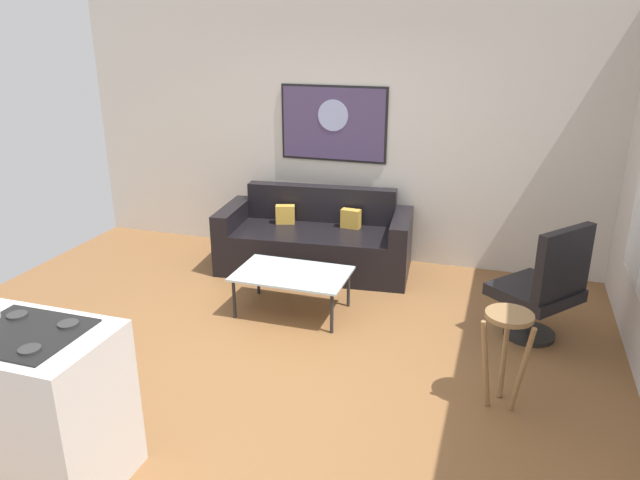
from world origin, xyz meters
name	(u,v)px	position (x,y,z in m)	size (l,w,h in m)	color
ground	(278,363)	(0.00, 0.00, -0.02)	(6.40, 6.40, 0.04)	brown
back_wall	(359,131)	(0.00, 2.42, 1.40)	(6.40, 0.05, 2.80)	beige
couch	(315,242)	(-0.31, 1.88, 0.29)	(2.05, 1.03, 0.83)	black
coffee_table	(292,276)	(-0.18, 0.83, 0.36)	(1.00, 0.64, 0.39)	silver
armchair	(545,286)	(1.93, 0.97, 0.49)	(0.82, 0.82, 1.01)	black
bar_stool	(507,336)	(1.66, -0.05, 0.53)	(0.36, 0.36, 0.70)	olive
kitchen_counter	(2,400)	(-1.04, -1.58, 0.47)	(1.39, 0.63, 0.96)	silver
wall_painting	(333,124)	(-0.27, 2.38, 1.47)	(1.17, 0.03, 0.80)	black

